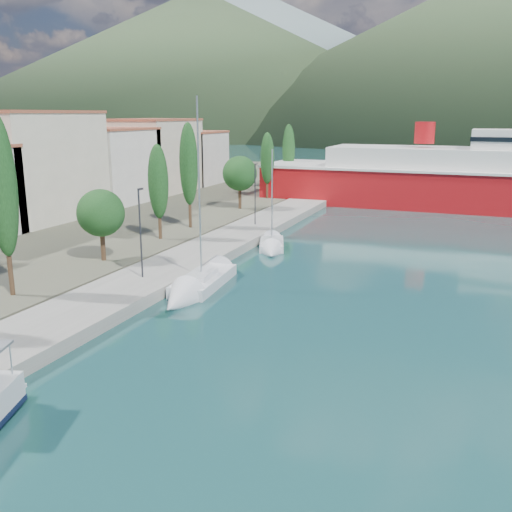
% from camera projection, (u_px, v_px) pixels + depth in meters
% --- Properties ---
extents(ground, '(1400.00, 1400.00, 0.00)m').
position_uv_depth(ground, '(428.00, 166.00, 129.95)').
color(ground, '#1B4949').
extents(quay, '(5.00, 88.00, 0.80)m').
position_uv_depth(quay, '(210.00, 250.00, 48.36)').
color(quay, gray).
rests_on(quay, ground).
extents(town_buildings, '(9.20, 69.20, 11.30)m').
position_uv_depth(town_buildings, '(70.00, 168.00, 65.19)').
color(town_buildings, beige).
rests_on(town_buildings, land_strip).
extents(tree_row, '(4.06, 62.76, 11.12)m').
position_uv_depth(tree_row, '(188.00, 177.00, 55.10)').
color(tree_row, '#47301E').
rests_on(tree_row, land_strip).
extents(lamp_posts, '(0.15, 46.51, 6.06)m').
position_uv_depth(lamp_posts, '(128.00, 234.00, 36.79)').
color(lamp_posts, '#2D2D33').
rests_on(lamp_posts, quay).
extents(sailboat_near, '(3.42, 9.75, 13.75)m').
position_uv_depth(sailboat_near, '(191.00, 291.00, 37.45)').
color(sailboat_near, silver).
rests_on(sailboat_near, ground).
extents(sailboat_mid, '(4.13, 6.81, 9.54)m').
position_uv_depth(sailboat_mid, '(272.00, 249.00, 49.45)').
color(sailboat_mid, silver).
rests_on(sailboat_mid, ground).
extents(ferry, '(56.66, 12.12, 11.25)m').
position_uv_depth(ferry, '(488.00, 182.00, 71.18)').
color(ferry, '#B11014').
rests_on(ferry, ground).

